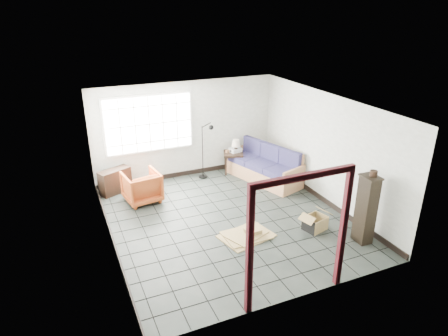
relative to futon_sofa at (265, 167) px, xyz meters
name	(u,v)px	position (x,y,z in m)	size (l,w,h in m)	color
ground	(228,220)	(-1.82, -1.61, -0.35)	(5.50, 5.50, 0.00)	black
room_shell	(227,148)	(-1.82, -1.58, 1.33)	(5.02, 5.52, 2.61)	#A5A9A2
window_panel	(149,124)	(-2.82, 1.09, 1.25)	(2.32, 0.08, 1.52)	silver
doorway_trim	(300,223)	(-1.82, -4.31, 1.03)	(1.80, 0.08, 2.20)	#3D0E14
futon_sofa	(265,167)	(0.00, 0.00, 0.00)	(1.43, 2.31, 0.96)	#A9724C
armchair	(142,185)	(-3.33, 0.05, 0.07)	(0.80, 0.75, 0.82)	maroon
side_table	(233,156)	(-0.58, 0.79, 0.13)	(0.69, 0.69, 0.58)	black
table_lamp	(236,144)	(-0.51, 0.78, 0.50)	(0.26, 0.26, 0.38)	black
projector	(235,150)	(-0.50, 0.83, 0.29)	(0.35, 0.30, 0.11)	silver
floor_lamp	(207,149)	(-1.39, 0.73, 0.49)	(0.41, 0.32, 1.56)	black
console_shelf	(115,181)	(-3.85, 0.79, -0.04)	(0.85, 0.62, 0.62)	black
tall_shelf	(366,209)	(0.33, -3.45, 0.38)	(0.32, 0.40, 1.43)	black
pot	(374,173)	(0.37, -3.46, 1.14)	(0.19, 0.19, 0.11)	black
open_box	(315,223)	(-0.28, -2.70, -0.20)	(0.79, 0.52, 0.41)	olive
cardboard_pile	(247,235)	(-1.72, -2.39, -0.31)	(1.19, 0.96, 0.15)	olive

